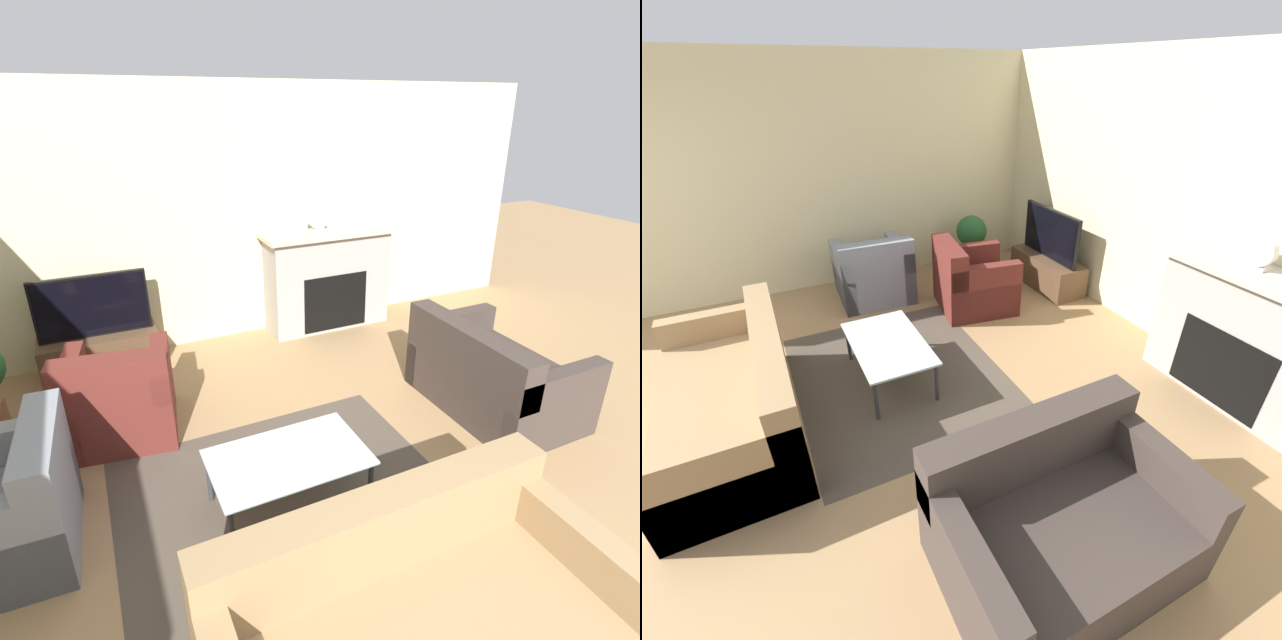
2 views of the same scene
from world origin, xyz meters
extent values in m
cube|color=beige|center=(0.00, 5.18, 1.35)|extent=(8.15, 0.06, 2.70)
cube|color=beige|center=(-2.60, 2.58, 1.35)|extent=(0.06, 8.15, 2.70)
cube|color=#4C4238|center=(-0.23, 2.46, 0.00)|extent=(2.21, 1.81, 0.00)
cube|color=#9E9993|center=(1.31, 4.93, 0.58)|extent=(1.43, 0.44, 1.16)
cube|color=black|center=(1.31, 4.71, 0.37)|extent=(0.79, 0.01, 0.65)
cube|color=beige|center=(1.31, 4.90, 1.14)|extent=(1.55, 0.50, 0.05)
cube|color=brown|center=(-1.22, 4.86, 0.20)|extent=(1.08, 0.44, 0.40)
cube|color=black|center=(-1.22, 4.86, 0.71)|extent=(1.02, 0.05, 0.61)
cube|color=black|center=(-1.22, 4.83, 0.71)|extent=(0.98, 0.01, 0.57)
cube|color=#8C704C|center=(-0.12, 1.08, 0.21)|extent=(1.85, 0.93, 0.42)
cube|color=#8C704C|center=(-0.12, 1.44, 0.62)|extent=(1.85, 0.20, 0.40)
cube|color=#8C704C|center=(-0.98, 1.08, 0.33)|extent=(0.14, 0.93, 0.66)
cube|color=#8C704C|center=(0.73, 1.08, 0.33)|extent=(0.14, 0.93, 0.66)
cube|color=#3D332D|center=(1.86, 2.72, 0.21)|extent=(0.92, 1.38, 0.42)
cube|color=#3D332D|center=(1.50, 2.72, 0.62)|extent=(0.20, 1.38, 0.40)
cube|color=#3D332D|center=(1.86, 2.10, 0.33)|extent=(0.92, 0.14, 0.66)
cube|color=#3D332D|center=(1.86, 3.33, 0.33)|extent=(0.92, 0.14, 0.66)
cube|color=gray|center=(-1.94, 2.74, 0.21)|extent=(0.91, 0.90, 0.42)
cube|color=gray|center=(-1.60, 2.72, 0.62)|extent=(0.25, 0.86, 0.40)
cube|color=gray|center=(-1.92, 3.09, 0.33)|extent=(0.88, 0.19, 0.66)
cube|color=gray|center=(-1.96, 2.38, 0.33)|extent=(0.88, 0.19, 0.66)
cube|color=#5B231E|center=(-1.13, 3.74, 0.21)|extent=(0.93, 0.94, 0.42)
cube|color=#5B231E|center=(-1.18, 3.43, 0.62)|extent=(0.83, 0.32, 0.40)
cube|color=#5B231E|center=(-0.80, 3.69, 0.33)|extent=(0.27, 0.84, 0.66)
cube|color=#5B231E|center=(-1.46, 3.79, 0.33)|extent=(0.27, 0.84, 0.66)
cylinder|color=#333338|center=(-0.69, 2.12, 0.19)|extent=(0.04, 0.04, 0.38)
cylinder|color=#333338|center=(0.24, 2.12, 0.19)|extent=(0.04, 0.04, 0.38)
cylinder|color=#333338|center=(-0.69, 2.65, 0.19)|extent=(0.04, 0.04, 0.38)
cylinder|color=#333338|center=(0.24, 2.65, 0.19)|extent=(0.04, 0.04, 0.38)
cube|color=silver|center=(-0.23, 2.38, 0.39)|extent=(1.01, 0.61, 0.02)
cylinder|color=#AD704C|center=(-2.12, 4.21, 0.14)|extent=(0.27, 0.27, 0.27)
cylinder|color=#4C3823|center=(-2.12, 4.21, 0.34)|extent=(0.03, 0.03, 0.13)
sphere|color=#235628|center=(-2.12, 4.21, 0.57)|extent=(0.42, 0.42, 0.42)
cube|color=beige|center=(1.19, 4.93, 1.18)|extent=(0.15, 0.07, 0.03)
cylinder|color=beige|center=(1.19, 4.93, 1.30)|extent=(0.22, 0.07, 0.22)
cylinder|color=white|center=(1.19, 4.90, 1.30)|extent=(0.18, 0.00, 0.18)
camera|label=1|loc=(-1.16, -0.03, 2.49)|focal=28.00mm
camera|label=2|loc=(2.89, 1.56, 2.49)|focal=24.00mm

